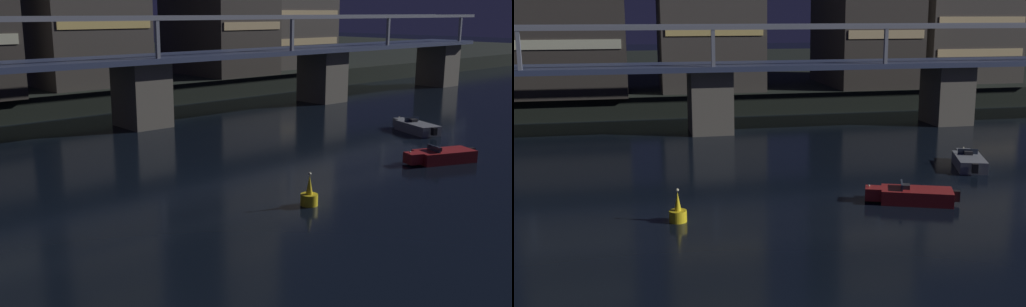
# 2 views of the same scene
# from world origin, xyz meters

# --- Properties ---
(river_bridge) EXTENTS (96.89, 6.40, 9.38)m
(river_bridge) POSITION_xyz_m (0.00, 38.60, 4.13)
(river_bridge) COLOR #605B51
(river_bridge) RESTS_ON ground
(speedboat_mid_center) EXTENTS (5.07, 3.11, 1.16)m
(speedboat_mid_center) POSITION_xyz_m (8.34, 14.41, 0.41)
(speedboat_mid_center) COLOR maroon
(speedboat_mid_center) RESTS_ON ground
(speedboat_mid_right) EXTENTS (3.01, 5.12, 1.16)m
(speedboat_mid_right) POSITION_xyz_m (15.68, 21.44, 0.41)
(speedboat_mid_right) COLOR gray
(speedboat_mid_right) RESTS_ON ground
(channel_buoy) EXTENTS (0.90, 0.90, 1.76)m
(channel_buoy) POSITION_xyz_m (-4.77, 13.81, 0.48)
(channel_buoy) COLOR yellow
(channel_buoy) RESTS_ON ground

